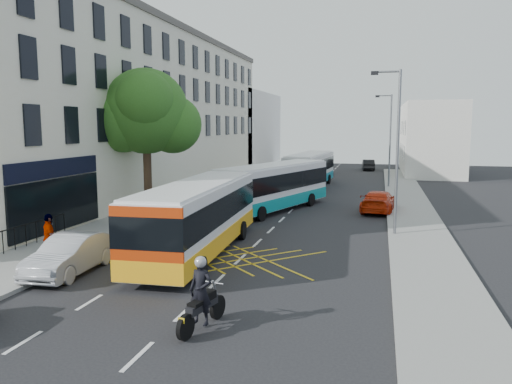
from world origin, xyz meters
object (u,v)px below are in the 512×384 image
Objects in this scene: motorbike at (201,295)px; red_hatchback at (379,201)px; street_tree at (145,112)px; distant_car_grey at (320,167)px; bus_mid at (274,186)px; pedestrian_far at (49,238)px; lamp_far at (389,135)px; distant_car_dark at (368,165)px; bus_far at (310,169)px; lamp_near at (396,143)px; bus_near at (198,217)px; parked_car_silver at (71,254)px.

motorbike reaches higher than red_hatchback.
street_tree reaches higher than distant_car_grey.
bus_mid is 15.86m from pedestrian_far.
lamp_far is 2.01× the size of distant_car_dark.
bus_far reaches higher than pedestrian_far.
motorbike is 45.46m from distant_car_grey.
distant_car_dark is (12.62, 34.81, -5.64)m from street_tree.
motorbike is at bearing -99.04° from lamp_far.
street_tree is 22.57m from lamp_far.
bus_far is 32.37m from motorbike.
lamp_near is 20.00m from lamp_far.
bus_near is 4.86× the size of motorbike.
bus_mid is 2.75× the size of distant_car_dark.
street_tree is 1.70× the size of distant_car_grey.
distant_car_grey is at bearing 41.19° from distant_car_dark.
bus_near is 2.34× the size of red_hatchback.
bus_near is 37.86m from distant_car_grey.
bus_near is 1.02× the size of bus_far.
motorbike is 50.97m from distant_car_dark.
red_hatchback is at bearing 56.69° from bus_near.
red_hatchback is (11.10, 16.53, -0.04)m from parked_car_silver.
bus_near is 8.14m from motorbike.
lamp_near is at bearing -11.40° from street_tree.
pedestrian_far is at bearing -146.61° from lamp_near.
bus_near is 1.01× the size of bus_mid.
distant_car_dark is at bearing -62.89° from pedestrian_far.
lamp_near is (14.71, -2.97, -1.68)m from street_tree.
bus_mid is 5.72× the size of pedestrian_far.
bus_far is at bearing 106.13° from bus_mid.
bus_near is at bearing 44.59° from parked_car_silver.
street_tree is 9.28m from bus_mid.
bus_far is at bearing -55.94° from red_hatchback.
lamp_near is 8.17m from red_hatchback.
lamp_far is 14.87m from distant_car_grey.
lamp_far is 1.70× the size of red_hatchback.
lamp_far reaches higher than motorbike.
parked_car_silver reaches higher than red_hatchback.
bus_far is at bearing -93.36° from distant_car_grey.
distant_car_dark is (3.18, 50.87, -0.30)m from motorbike.
pedestrian_far reaches higher than distant_car_grey.
street_tree is 12.85m from pedestrian_far.
bus_near reaches higher than distant_car_dark.
lamp_near is 9.94m from bus_mid.
distant_car_grey is (7.34, 29.35, -5.57)m from street_tree.
bus_mid is 2.51× the size of parked_car_silver.
motorbike is (-5.27, -33.09, -3.66)m from lamp_far.
lamp_near is at bearing -90.00° from lamp_far.
bus_mid is 13.22m from bus_far.
street_tree reaches higher than distant_car_dark.
bus_mid is 2.33× the size of red_hatchback.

